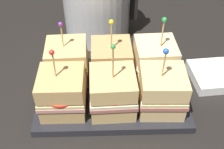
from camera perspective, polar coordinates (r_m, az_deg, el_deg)
ground_plane at (r=0.66m, az=-0.00°, el=-4.27°), size 6.00×6.00×0.00m
serving_platter at (r=0.65m, az=-0.00°, el=-3.73°), size 0.33×0.23×0.02m
sandwich_front_left at (r=0.59m, az=-10.02°, el=-3.62°), size 0.10×0.10×0.15m
sandwich_front_center at (r=0.58m, az=0.32°, el=-3.63°), size 0.10×0.10×0.17m
sandwich_front_right at (r=0.59m, az=10.09°, el=-3.33°), size 0.10×0.10×0.16m
sandwich_back_left at (r=0.66m, az=-9.05°, el=2.60°), size 0.10×0.10×0.15m
sandwich_back_center at (r=0.66m, az=-0.09°, el=2.78°), size 0.10×0.10×0.16m
sandwich_back_right at (r=0.66m, az=8.66°, el=2.85°), size 0.10×0.10×0.16m
kettle_steel at (r=0.81m, az=-3.11°, el=14.89°), size 0.21×0.19×0.24m
napkin_stack at (r=0.74m, az=20.02°, el=-0.20°), size 0.12×0.12×0.02m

